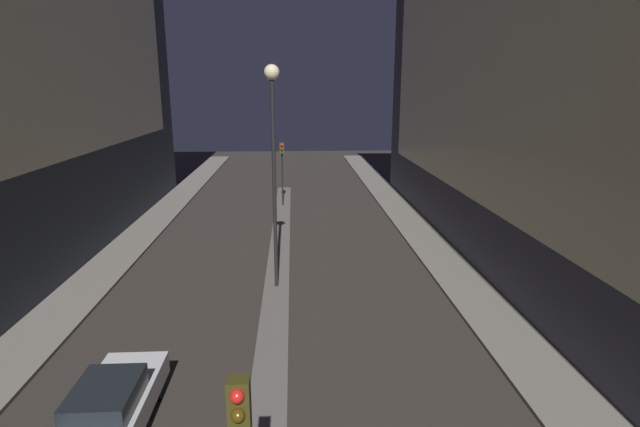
{
  "coord_description": "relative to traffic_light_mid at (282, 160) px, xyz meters",
  "views": [
    {
      "loc": [
        0.8,
        -3.3,
        8.64
      ],
      "look_at": [
        2.23,
        23.08,
        1.92
      ],
      "focal_mm": 28.0,
      "sensor_mm": 36.0,
      "label": 1
    }
  ],
  "objects": [
    {
      "name": "building_right",
      "position": [
        12.52,
        -12.58,
        6.23
      ],
      "size": [
        6.01,
        40.62,
        19.46
      ],
      "color": "#383842",
      "rests_on": "ground"
    },
    {
      "name": "car_left_lane",
      "position": [
        -3.89,
        -24.9,
        -2.72
      ],
      "size": [
        1.76,
        4.6,
        1.55
      ],
      "color": "silver",
      "rests_on": "ground"
    },
    {
      "name": "traffic_light_mid",
      "position": [
        0.0,
        0.0,
        0.0
      ],
      "size": [
        0.32,
        0.42,
        4.62
      ],
      "color": "black",
      "rests_on": "median_strip"
    },
    {
      "name": "median_strip",
      "position": [
        0.0,
        -12.59,
        -3.44
      ],
      "size": [
        1.1,
        38.59,
        0.12
      ],
      "color": "#66605B",
      "rests_on": "ground"
    },
    {
      "name": "street_lamp",
      "position": [
        0.0,
        -15.56,
        3.45
      ],
      "size": [
        0.62,
        0.62,
        9.4
      ],
      "color": "black",
      "rests_on": "median_strip"
    }
  ]
}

